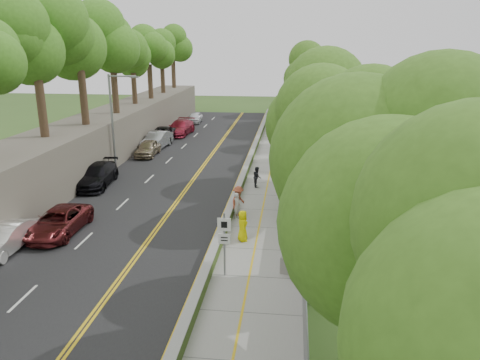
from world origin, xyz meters
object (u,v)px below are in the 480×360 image
Objects in this scene: car_2 at (59,222)px; painter_0 at (243,226)px; person_far at (295,149)px; signpost at (224,237)px; concrete_block at (295,264)px; car_1 at (4,239)px; streetlight at (115,116)px; construction_barrel at (296,141)px.

painter_0 is at bearing 0.45° from car_2.
car_2 is 23.59m from person_far.
signpost is 3.66m from concrete_block.
painter_0 is at bearing 84.31° from signpost.
painter_0 is (0.40, 4.02, -1.04)m from signpost.
car_2 is (1.60, 2.65, -0.03)m from car_1.
streetlight is 4.60× the size of painter_0.
construction_barrel is (14.76, 11.64, -4.14)m from streetlight.
car_2 is at bearing 73.85° from painter_0.
streetlight is 1.59× the size of car_2.
construction_barrel is 5.28m from person_far.
concrete_block is 0.70× the size of painter_0.
person_far reaches higher than car_2.
signpost is 23.63m from person_far.
concrete_block is at bearing -13.64° from car_2.
streetlight reaches higher than construction_barrel.
painter_0 reaches higher than person_far.
car_1 is at bearing -121.69° from car_2.
painter_0 is at bearing -96.60° from construction_barrel.
signpost is 1.78× the size of painter_0.
car_1 is at bearing 86.07° from painter_0.
signpost is 0.70× the size of car_1.
signpost is 2.53× the size of concrete_block.
concrete_block is at bearing 103.15° from person_far.
signpost is at bearing 157.18° from painter_0.
car_1 is 3.09m from car_2.
painter_0 is at bearing 131.02° from concrete_block.
car_1 reaches higher than construction_barrel.
person_far is (14.66, 6.38, -3.78)m from streetlight.
car_2 is at bearing -83.67° from streetlight.
car_1 is at bearing 174.17° from signpost.
streetlight is at bearing 36.40° from person_far.
signpost is at bearing -5.78° from car_1.
car_1 reaches higher than concrete_block.
streetlight is 4.92× the size of person_far.
person_far is (14.80, 22.20, 0.09)m from car_1.
car_2 is (-13.30, -24.82, 0.24)m from construction_barrel.
signpost reaches higher than car_2.
streetlight is 20.72m from signpost.
car_2 is 2.90× the size of painter_0.
streetlight is 18.02m from painter_0.
car_1 is (-11.65, 1.19, -1.19)m from signpost.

